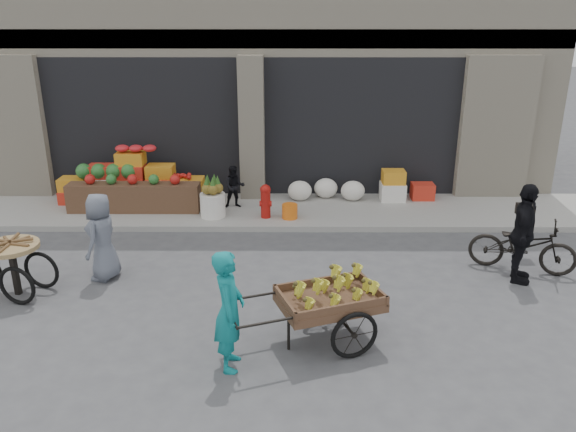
{
  "coord_description": "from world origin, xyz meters",
  "views": [
    {
      "loc": [
        0.86,
        -7.42,
        4.12
      ],
      "look_at": [
        0.83,
        0.92,
        1.1
      ],
      "focal_mm": 35.0,
      "sensor_mm": 36.0,
      "label": 1
    }
  ],
  "objects_px": {
    "bicycle": "(522,246)",
    "vendor_grey": "(102,237)",
    "tricycle_cart": "(12,261)",
    "fire_hydrant": "(266,200)",
    "cyclist": "(523,234)",
    "banana_cart": "(326,297)",
    "vendor_woman": "(229,311)",
    "orange_bucket": "(290,211)",
    "pineapple_bin": "(213,205)",
    "seated_person": "(234,187)"
  },
  "relations": [
    {
      "from": "pineapple_bin",
      "to": "bicycle",
      "type": "bearing_deg",
      "value": -22.91
    },
    {
      "from": "cyclist",
      "to": "fire_hydrant",
      "type": "bearing_deg",
      "value": 78.2
    },
    {
      "from": "orange_bucket",
      "to": "vendor_grey",
      "type": "distance_m",
      "value": 3.99
    },
    {
      "from": "pineapple_bin",
      "to": "vendor_grey",
      "type": "relative_size",
      "value": 0.36
    },
    {
      "from": "seated_person",
      "to": "bicycle",
      "type": "distance_m",
      "value": 5.89
    },
    {
      "from": "fire_hydrant",
      "to": "seated_person",
      "type": "bearing_deg",
      "value": 137.12
    },
    {
      "from": "banana_cart",
      "to": "cyclist",
      "type": "xyz_separation_m",
      "value": [
        3.23,
        1.84,
        0.16
      ]
    },
    {
      "from": "fire_hydrant",
      "to": "bicycle",
      "type": "bearing_deg",
      "value": -27.32
    },
    {
      "from": "pineapple_bin",
      "to": "cyclist",
      "type": "bearing_deg",
      "value": -27.19
    },
    {
      "from": "seated_person",
      "to": "vendor_grey",
      "type": "xyz_separation_m",
      "value": [
        -1.83,
        -3.25,
        0.14
      ]
    },
    {
      "from": "tricycle_cart",
      "to": "cyclist",
      "type": "distance_m",
      "value": 7.97
    },
    {
      "from": "pineapple_bin",
      "to": "orange_bucket",
      "type": "xyz_separation_m",
      "value": [
        1.6,
        -0.1,
        -0.1
      ]
    },
    {
      "from": "fire_hydrant",
      "to": "vendor_woman",
      "type": "distance_m",
      "value": 5.07
    },
    {
      "from": "tricycle_cart",
      "to": "cyclist",
      "type": "xyz_separation_m",
      "value": [
        7.95,
        0.5,
        0.26
      ]
    },
    {
      "from": "tricycle_cart",
      "to": "bicycle",
      "type": "bearing_deg",
      "value": 20.41
    },
    {
      "from": "tricycle_cart",
      "to": "cyclist",
      "type": "relative_size",
      "value": 0.89
    },
    {
      "from": "vendor_grey",
      "to": "cyclist",
      "type": "distance_m",
      "value": 6.75
    },
    {
      "from": "banana_cart",
      "to": "cyclist",
      "type": "bearing_deg",
      "value": 9.57
    },
    {
      "from": "bicycle",
      "to": "fire_hydrant",
      "type": "bearing_deg",
      "value": 83.34
    },
    {
      "from": "seated_person",
      "to": "cyclist",
      "type": "bearing_deg",
      "value": -44.13
    },
    {
      "from": "vendor_woman",
      "to": "tricycle_cart",
      "type": "height_order",
      "value": "vendor_woman"
    },
    {
      "from": "seated_person",
      "to": "banana_cart",
      "type": "bearing_deg",
      "value": -81.98
    },
    {
      "from": "seated_person",
      "to": "bicycle",
      "type": "relative_size",
      "value": 0.54
    },
    {
      "from": "banana_cart",
      "to": "tricycle_cart",
      "type": "distance_m",
      "value": 4.9
    },
    {
      "from": "tricycle_cart",
      "to": "bicycle",
      "type": "height_order",
      "value": "tricycle_cart"
    },
    {
      "from": "orange_bucket",
      "to": "tricycle_cart",
      "type": "distance_m",
      "value": 5.27
    },
    {
      "from": "vendor_woman",
      "to": "vendor_grey",
      "type": "height_order",
      "value": "vendor_woman"
    },
    {
      "from": "fire_hydrant",
      "to": "vendor_woman",
      "type": "height_order",
      "value": "vendor_woman"
    },
    {
      "from": "orange_bucket",
      "to": "vendor_woman",
      "type": "xyz_separation_m",
      "value": [
        -0.72,
        -5.0,
        0.5
      ]
    },
    {
      "from": "tricycle_cart",
      "to": "vendor_grey",
      "type": "relative_size",
      "value": 1.0
    },
    {
      "from": "seated_person",
      "to": "banana_cart",
      "type": "relative_size",
      "value": 0.4
    },
    {
      "from": "banana_cart",
      "to": "pineapple_bin",
      "type": "bearing_deg",
      "value": 94.47
    },
    {
      "from": "bicycle",
      "to": "vendor_grey",
      "type": "bearing_deg",
      "value": 113.3
    },
    {
      "from": "seated_person",
      "to": "tricycle_cart",
      "type": "relative_size",
      "value": 0.64
    },
    {
      "from": "orange_bucket",
      "to": "banana_cart",
      "type": "height_order",
      "value": "banana_cart"
    },
    {
      "from": "pineapple_bin",
      "to": "vendor_woman",
      "type": "relative_size",
      "value": 0.34
    },
    {
      "from": "pineapple_bin",
      "to": "orange_bucket",
      "type": "height_order",
      "value": "pineapple_bin"
    },
    {
      "from": "vendor_woman",
      "to": "banana_cart",
      "type": "bearing_deg",
      "value": -66.45
    },
    {
      "from": "seated_person",
      "to": "vendor_woman",
      "type": "distance_m",
      "value": 5.73
    },
    {
      "from": "fire_hydrant",
      "to": "cyclist",
      "type": "height_order",
      "value": "cyclist"
    },
    {
      "from": "pineapple_bin",
      "to": "bicycle",
      "type": "distance_m",
      "value": 5.99
    },
    {
      "from": "fire_hydrant",
      "to": "vendor_grey",
      "type": "xyz_separation_m",
      "value": [
        -2.53,
        -2.6,
        0.22
      ]
    },
    {
      "from": "banana_cart",
      "to": "seated_person",
      "type": "bearing_deg",
      "value": 87.99
    },
    {
      "from": "tricycle_cart",
      "to": "bicycle",
      "type": "relative_size",
      "value": 0.85
    },
    {
      "from": "banana_cart",
      "to": "vendor_woman",
      "type": "distance_m",
      "value": 1.32
    },
    {
      "from": "pineapple_bin",
      "to": "banana_cart",
      "type": "distance_m",
      "value": 5.03
    },
    {
      "from": "bicycle",
      "to": "tricycle_cart",
      "type": "bearing_deg",
      "value": 116.96
    },
    {
      "from": "tricycle_cart",
      "to": "vendor_grey",
      "type": "height_order",
      "value": "vendor_grey"
    },
    {
      "from": "tricycle_cart",
      "to": "cyclist",
      "type": "height_order",
      "value": "cyclist"
    },
    {
      "from": "banana_cart",
      "to": "orange_bucket",
      "type": "bearing_deg",
      "value": 76.11
    }
  ]
}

